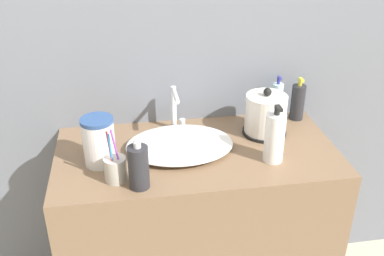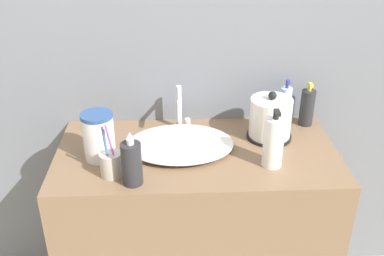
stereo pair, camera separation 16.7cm
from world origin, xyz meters
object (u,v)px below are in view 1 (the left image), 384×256
Objects in this scene: faucet at (176,107)px; electric_kettle at (265,116)px; water_pitcher at (99,141)px; toothbrush_cup at (115,169)px; shampoo_bottle at (139,166)px; lotion_bottle at (277,101)px; hand_cream_bottle at (298,102)px; mouthwash_bottle at (275,137)px.

electric_kettle is at bearing -13.24° from faucet.
faucet is 0.37m from water_pitcher.
shampoo_bottle is at bearing -33.17° from toothbrush_cup.
toothbrush_cup is at bearing -152.36° from lotion_bottle.
electric_kettle is (0.35, -0.08, -0.03)m from faucet.
toothbrush_cup reaches higher than shampoo_bottle.
electric_kettle reaches higher than shampoo_bottle.
hand_cream_bottle reaches higher than faucet.
water_pitcher is (-0.83, -0.23, 0.01)m from hand_cream_bottle.
hand_cream_bottle is (0.53, 0.02, -0.03)m from faucet.
faucet is 0.36m from electric_kettle.
shampoo_bottle is (0.08, -0.05, 0.03)m from toothbrush_cup.
electric_kettle is at bearing 81.35° from mouthwash_bottle.
mouthwash_bottle is (0.49, 0.09, 0.02)m from shampoo_bottle.
water_pitcher is at bearing -145.54° from faucet.
toothbrush_cup is (-0.25, -0.33, -0.06)m from faucet.
shampoo_bottle is (-0.53, -0.29, 0.00)m from electric_kettle.
electric_kettle is at bearing 21.98° from toothbrush_cup.
electric_kettle is 0.60m from shampoo_bottle.
lotion_bottle is 0.74m from shampoo_bottle.
mouthwash_bottle is (0.32, -0.29, -0.01)m from faucet.
lotion_bottle is (0.09, 0.12, 0.01)m from electric_kettle.
toothbrush_cup is at bearing -175.99° from mouthwash_bottle.
faucet is at bearing 166.76° from electric_kettle.
lotion_bottle is at bearing 4.43° from faucet.
mouthwash_bottle is 1.17× the size of hand_cream_bottle.
hand_cream_bottle is (0.78, 0.35, 0.03)m from toothbrush_cup.
mouthwash_bottle is 0.63m from water_pitcher.
water_pitcher is at bearing 114.33° from toothbrush_cup.
lotion_bottle reaches higher than faucet.
faucet is 0.94× the size of lotion_bottle.
electric_kettle is at bearing -148.82° from hand_cream_bottle.
faucet is at bearing 34.46° from water_pitcher.
mouthwash_bottle is at bearing -7.18° from water_pitcher.
toothbrush_cup is 1.14× the size of water_pitcher.
faucet is 0.99× the size of hand_cream_bottle.
lotion_bottle reaches higher than water_pitcher.
toothbrush_cup is 1.09× the size of hand_cream_bottle.
mouthwash_bottle is at bearing -41.56° from faucet.
mouthwash_bottle is at bearing 10.42° from shampoo_bottle.
toothbrush_cup is 0.14m from water_pitcher.
electric_kettle is 0.67m from water_pitcher.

